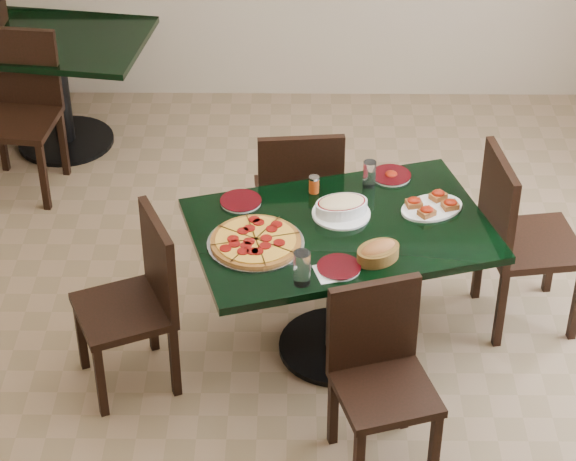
{
  "coord_description": "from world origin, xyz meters",
  "views": [
    {
      "loc": [
        0.04,
        -4.28,
        3.75
      ],
      "look_at": [
        0.0,
        0.0,
        0.75
      ],
      "focal_mm": 70.0,
      "sensor_mm": 36.0,
      "label": 1
    }
  ],
  "objects_px": {
    "chair_left": "(139,295)",
    "chair_right": "(517,232)",
    "back_table": "(57,71)",
    "bruschetta_platter": "(432,205)",
    "pepperoni_pizza": "(256,242)",
    "chair_near": "(380,368)",
    "lasagna_casserole": "(341,207)",
    "back_chair_near": "(20,103)",
    "main_table": "(340,258)",
    "chair_far": "(299,195)",
    "bread_basket": "(378,252)"
  },
  "relations": [
    {
      "from": "chair_near",
      "to": "back_table",
      "type": "bearing_deg",
      "value": 107.76
    },
    {
      "from": "chair_right",
      "to": "chair_left",
      "type": "relative_size",
      "value": 1.09
    },
    {
      "from": "back_chair_near",
      "to": "chair_right",
      "type": "bearing_deg",
      "value": -18.57
    },
    {
      "from": "back_table",
      "to": "bruschetta_platter",
      "type": "xyz_separation_m",
      "value": [
        2.16,
        -1.88,
        0.25
      ]
    },
    {
      "from": "chair_far",
      "to": "bread_basket",
      "type": "relative_size",
      "value": 3.65
    },
    {
      "from": "back_table",
      "to": "chair_near",
      "type": "height_order",
      "value": "chair_near"
    },
    {
      "from": "chair_right",
      "to": "back_chair_near",
      "type": "distance_m",
      "value": 3.04
    },
    {
      "from": "chair_right",
      "to": "bruschetta_platter",
      "type": "xyz_separation_m",
      "value": [
        -0.45,
        -0.1,
        0.22
      ]
    },
    {
      "from": "chair_far",
      "to": "lasagna_casserole",
      "type": "distance_m",
      "value": 0.62
    },
    {
      "from": "main_table",
      "to": "chair_far",
      "type": "bearing_deg",
      "value": 91.22
    },
    {
      "from": "bread_basket",
      "to": "chair_near",
      "type": "bearing_deg",
      "value": -124.41
    },
    {
      "from": "chair_far",
      "to": "lasagna_casserole",
      "type": "xyz_separation_m",
      "value": [
        0.2,
        -0.52,
        0.27
      ]
    },
    {
      "from": "chair_right",
      "to": "pepperoni_pizza",
      "type": "relative_size",
      "value": 2.18
    },
    {
      "from": "chair_left",
      "to": "chair_right",
      "type": "bearing_deg",
      "value": 80.71
    },
    {
      "from": "chair_near",
      "to": "lasagna_casserole",
      "type": "relative_size",
      "value": 3.05
    },
    {
      "from": "back_chair_near",
      "to": "pepperoni_pizza",
      "type": "relative_size",
      "value": 2.17
    },
    {
      "from": "back_table",
      "to": "chair_left",
      "type": "distance_m",
      "value": 2.37
    },
    {
      "from": "lasagna_casserole",
      "to": "bread_basket",
      "type": "height_order",
      "value": "same"
    },
    {
      "from": "main_table",
      "to": "back_chair_near",
      "type": "xyz_separation_m",
      "value": [
        -1.86,
        1.57,
        -0.02
      ]
    },
    {
      "from": "chair_left",
      "to": "pepperoni_pizza",
      "type": "bearing_deg",
      "value": 72.97
    },
    {
      "from": "back_table",
      "to": "pepperoni_pizza",
      "type": "bearing_deg",
      "value": -49.87
    },
    {
      "from": "back_chair_near",
      "to": "pepperoni_pizza",
      "type": "distance_m",
      "value": 2.26
    },
    {
      "from": "chair_far",
      "to": "bread_basket",
      "type": "distance_m",
      "value": 0.97
    },
    {
      "from": "back_chair_near",
      "to": "lasagna_casserole",
      "type": "relative_size",
      "value": 3.4
    },
    {
      "from": "back_table",
      "to": "bruschetta_platter",
      "type": "bearing_deg",
      "value": -32.24
    },
    {
      "from": "main_table",
      "to": "chair_far",
      "type": "height_order",
      "value": "chair_far"
    },
    {
      "from": "chair_near",
      "to": "pepperoni_pizza",
      "type": "distance_m",
      "value": 0.82
    },
    {
      "from": "chair_near",
      "to": "chair_left",
      "type": "relative_size",
      "value": 0.97
    },
    {
      "from": "lasagna_casserole",
      "to": "bruschetta_platter",
      "type": "bearing_deg",
      "value": -8.68
    },
    {
      "from": "chair_left",
      "to": "pepperoni_pizza",
      "type": "height_order",
      "value": "chair_left"
    },
    {
      "from": "bread_basket",
      "to": "bruschetta_platter",
      "type": "bearing_deg",
      "value": 21.23
    },
    {
      "from": "chair_near",
      "to": "back_chair_near",
      "type": "distance_m",
      "value": 3.02
    },
    {
      "from": "chair_far",
      "to": "chair_right",
      "type": "relative_size",
      "value": 0.96
    },
    {
      "from": "chair_right",
      "to": "pepperoni_pizza",
      "type": "bearing_deg",
      "value": 98.9
    },
    {
      "from": "pepperoni_pizza",
      "to": "bread_basket",
      "type": "height_order",
      "value": "bread_basket"
    },
    {
      "from": "back_chair_near",
      "to": "chair_far",
      "type": "bearing_deg",
      "value": -22.71
    },
    {
      "from": "chair_far",
      "to": "lasagna_casserole",
      "type": "relative_size",
      "value": 3.27
    },
    {
      "from": "main_table",
      "to": "chair_near",
      "type": "xyz_separation_m",
      "value": [
        0.15,
        -0.68,
        -0.08
      ]
    },
    {
      "from": "chair_right",
      "to": "bread_basket",
      "type": "distance_m",
      "value": 0.92
    },
    {
      "from": "bruschetta_platter",
      "to": "lasagna_casserole",
      "type": "bearing_deg",
      "value": 160.89
    },
    {
      "from": "chair_near",
      "to": "pepperoni_pizza",
      "type": "height_order",
      "value": "chair_near"
    },
    {
      "from": "chair_left",
      "to": "pepperoni_pizza",
      "type": "distance_m",
      "value": 0.61
    },
    {
      "from": "chair_left",
      "to": "bruschetta_platter",
      "type": "relative_size",
      "value": 2.39
    },
    {
      "from": "pepperoni_pizza",
      "to": "bread_basket",
      "type": "xyz_separation_m",
      "value": [
        0.55,
        -0.11,
        0.02
      ]
    },
    {
      "from": "chair_far",
      "to": "chair_left",
      "type": "relative_size",
      "value": 1.04
    },
    {
      "from": "chair_far",
      "to": "chair_left",
      "type": "bearing_deg",
      "value": 42.58
    },
    {
      "from": "back_chair_near",
      "to": "bread_basket",
      "type": "distance_m",
      "value": 2.72
    },
    {
      "from": "bruschetta_platter",
      "to": "chair_right",
      "type": "bearing_deg",
      "value": -13.04
    },
    {
      "from": "chair_right",
      "to": "back_table",
      "type": "bearing_deg",
      "value": 47.34
    },
    {
      "from": "lasagna_casserole",
      "to": "chair_near",
      "type": "bearing_deg",
      "value": -94.45
    }
  ]
}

